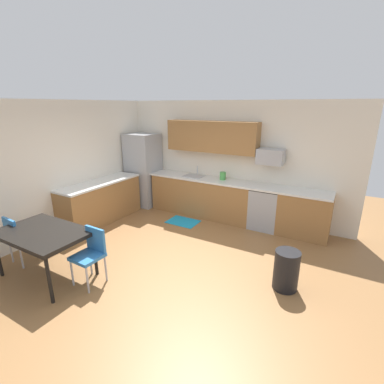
{
  "coord_description": "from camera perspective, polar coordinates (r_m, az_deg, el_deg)",
  "views": [
    {
      "loc": [
        2.53,
        -3.43,
        2.6
      ],
      "look_at": [
        0.0,
        1.0,
        1.0
      ],
      "focal_mm": 26.1,
      "sensor_mm": 36.0,
      "label": 1
    }
  ],
  "objects": [
    {
      "name": "ground_plane",
      "position": [
        4.99,
        -5.88,
        -14.08
      ],
      "size": [
        12.0,
        12.0,
        0.0
      ],
      "primitive_type": "plane",
      "color": "olive"
    },
    {
      "name": "wall_back",
      "position": [
        6.7,
        7.06,
        6.54
      ],
      "size": [
        5.8,
        0.1,
        2.7
      ],
      "primitive_type": "cube",
      "color": "silver",
      "rests_on": "ground"
    },
    {
      "name": "wall_left",
      "position": [
        6.34,
        -26.27,
        4.23
      ],
      "size": [
        0.1,
        5.8,
        2.7
      ],
      "primitive_type": "cube",
      "color": "silver",
      "rests_on": "ground"
    },
    {
      "name": "cabinet_run_back",
      "position": [
        6.82,
        1.93,
        -0.97
      ],
      "size": [
        2.54,
        0.6,
        0.9
      ],
      "primitive_type": "cube",
      "color": "olive",
      "rests_on": "ground"
    },
    {
      "name": "cabinet_run_back_right",
      "position": [
        6.15,
        21.94,
        -4.37
      ],
      "size": [
        1.01,
        0.6,
        0.9
      ],
      "primitive_type": "cube",
      "color": "olive",
      "rests_on": "ground"
    },
    {
      "name": "cabinet_run_left",
      "position": [
        6.77,
        -18.05,
        -1.99
      ],
      "size": [
        0.6,
        2.0,
        0.9
      ],
      "primitive_type": "cube",
      "color": "olive",
      "rests_on": "ground"
    },
    {
      "name": "countertop_back",
      "position": [
        6.48,
        5.72,
        2.31
      ],
      "size": [
        4.8,
        0.64,
        0.04
      ],
      "primitive_type": "cube",
      "color": "silver",
      "rests_on": "cabinet_run_back"
    },
    {
      "name": "countertop_left",
      "position": [
        6.64,
        -18.42,
        1.84
      ],
      "size": [
        0.64,
        2.0,
        0.04
      ],
      "primitive_type": "cube",
      "color": "silver",
      "rests_on": "cabinet_run_left"
    },
    {
      "name": "upper_cabinets_back",
      "position": [
        6.54,
        4.01,
        11.24
      ],
      "size": [
        2.2,
        0.34,
        0.7
      ],
      "primitive_type": "cube",
      "color": "olive"
    },
    {
      "name": "refrigerator",
      "position": [
        7.54,
        -9.86,
        4.48
      ],
      "size": [
        0.76,
        0.7,
        1.89
      ],
      "primitive_type": "cube",
      "color": "#9EA0A5",
      "rests_on": "ground"
    },
    {
      "name": "oven_range",
      "position": [
        6.28,
        14.72,
        -3.14
      ],
      "size": [
        0.6,
        0.6,
        0.91
      ],
      "color": "#999BA0",
      "rests_on": "ground"
    },
    {
      "name": "microwave",
      "position": [
        6.09,
        15.77,
        6.99
      ],
      "size": [
        0.54,
        0.36,
        0.32
      ],
      "primitive_type": "cube",
      "color": "#9EA0A5"
    },
    {
      "name": "sink_basin",
      "position": [
        6.79,
        0.38,
        2.75
      ],
      "size": [
        0.48,
        0.4,
        0.14
      ],
      "primitive_type": "cube",
      "color": "#A5A8AD",
      "rests_on": "countertop_back"
    },
    {
      "name": "sink_faucet",
      "position": [
        6.91,
        1.12,
        4.36
      ],
      "size": [
        0.02,
        0.02,
        0.24
      ],
      "primitive_type": "cylinder",
      "color": "#B2B5BA",
      "rests_on": "countertop_back"
    },
    {
      "name": "dining_table",
      "position": [
        4.87,
        -28.14,
        -7.73
      ],
      "size": [
        1.4,
        0.9,
        0.77
      ],
      "color": "black",
      "rests_on": "ground"
    },
    {
      "name": "chair_near_table",
      "position": [
        4.52,
        -19.98,
        -11.34
      ],
      "size": [
        0.41,
        0.41,
        0.85
      ],
      "color": "#2D72B7",
      "rests_on": "ground"
    },
    {
      "name": "chair_far_side",
      "position": [
        5.53,
        -31.83,
        -7.62
      ],
      "size": [
        0.43,
        0.43,
        0.85
      ],
      "color": "#2D72B7",
      "rests_on": "ground"
    },
    {
      "name": "trash_bin",
      "position": [
        4.43,
        18.7,
        -14.87
      ],
      "size": [
        0.36,
        0.36,
        0.6
      ],
      "primitive_type": "cylinder",
      "color": "black",
      "rests_on": "ground"
    },
    {
      "name": "floor_mat",
      "position": [
        6.51,
        -1.86,
        -6.07
      ],
      "size": [
        0.7,
        0.5,
        0.01
      ],
      "primitive_type": "cube",
      "color": "#198CBF",
      "rests_on": "ground"
    },
    {
      "name": "kettle",
      "position": [
        6.48,
        6.31,
        3.21
      ],
      "size": [
        0.14,
        0.14,
        0.2
      ],
      "primitive_type": "cylinder",
      "color": "#4CA54C",
      "rests_on": "countertop_back"
    }
  ]
}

